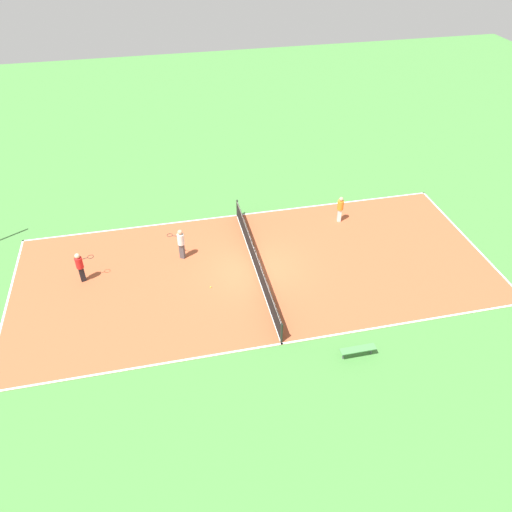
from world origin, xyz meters
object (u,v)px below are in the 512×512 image
object	(u,v)px
player_coach_red	(80,265)
player_center_orange	(340,208)
bench	(358,350)
player_near_white	(181,242)
tennis_net	(256,261)
tennis_ball_left_sideline	(211,287)

from	to	relation	value
player_coach_red	player_center_orange	world-z (taller)	player_coach_red
bench	player_coach_red	size ratio (longest dim) A/B	0.92
bench	player_near_white	bearing A→B (deg)	-52.04
tennis_net	player_near_white	bearing A→B (deg)	63.28
tennis_ball_left_sideline	player_center_orange	bearing A→B (deg)	-62.47
tennis_net	tennis_ball_left_sideline	bearing A→B (deg)	110.12
player_coach_red	tennis_ball_left_sideline	xyz separation A→B (m)	(-1.93, -6.20, -0.94)
player_coach_red	player_center_orange	distance (m)	14.69
tennis_ball_left_sideline	player_near_white	bearing A→B (deg)	22.12
tennis_net	bench	xyz separation A→B (m)	(-6.64, -2.97, -0.20)
bench	player_coach_red	distance (m)	13.98
player_near_white	tennis_ball_left_sideline	size ratio (longest dim) A/B	26.28
bench	player_near_white	distance (m)	10.77
tennis_ball_left_sideline	player_coach_red	bearing A→B (deg)	72.67
tennis_net	player_center_orange	size ratio (longest dim) A/B	6.51
player_coach_red	player_center_orange	bearing A→B (deg)	-7.55
player_near_white	tennis_net	bearing A→B (deg)	-179.26
bench	player_center_orange	xyz separation A→B (m)	(10.04, -2.81, 0.55)
tennis_net	bench	distance (m)	7.28
bench	player_near_white	xyz separation A→B (m)	(8.47, 6.61, 0.67)
tennis_net	player_coach_red	world-z (taller)	player_coach_red
bench	player_center_orange	world-z (taller)	player_center_orange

